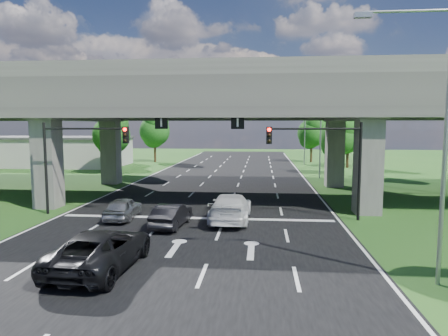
% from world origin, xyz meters
% --- Properties ---
extents(ground, '(160.00, 160.00, 0.00)m').
position_xyz_m(ground, '(0.00, 0.00, 0.00)').
color(ground, '#204E19').
rests_on(ground, ground).
extents(road, '(18.00, 120.00, 0.03)m').
position_xyz_m(road, '(0.00, 10.00, 0.01)').
color(road, black).
rests_on(road, ground).
extents(overpass, '(80.00, 15.00, 10.00)m').
position_xyz_m(overpass, '(0.00, 12.00, 7.92)').
color(overpass, '#3C3936').
rests_on(overpass, ground).
extents(warehouse, '(20.00, 10.00, 4.00)m').
position_xyz_m(warehouse, '(-26.00, 35.00, 2.00)').
color(warehouse, '#9E9E99').
rests_on(warehouse, ground).
extents(signal_right, '(5.76, 0.54, 6.00)m').
position_xyz_m(signal_right, '(7.82, 3.94, 4.19)').
color(signal_right, black).
rests_on(signal_right, ground).
extents(signal_left, '(5.76, 0.54, 6.00)m').
position_xyz_m(signal_left, '(-7.82, 3.94, 4.19)').
color(signal_left, black).
rests_on(signal_left, ground).
extents(streetlight_near, '(3.38, 0.25, 10.00)m').
position_xyz_m(streetlight_near, '(10.10, -6.00, 5.85)').
color(streetlight_near, gray).
rests_on(streetlight_near, ground).
extents(streetlight_far, '(3.38, 0.25, 10.00)m').
position_xyz_m(streetlight_far, '(10.10, 24.00, 5.85)').
color(streetlight_far, gray).
rests_on(streetlight_far, ground).
extents(streetlight_beyond, '(3.38, 0.25, 10.00)m').
position_xyz_m(streetlight_beyond, '(10.10, 40.00, 5.85)').
color(streetlight_beyond, gray).
rests_on(streetlight_beyond, ground).
extents(tree_left_near, '(4.50, 4.50, 7.80)m').
position_xyz_m(tree_left_near, '(-13.95, 26.00, 4.82)').
color(tree_left_near, black).
rests_on(tree_left_near, ground).
extents(tree_left_mid, '(3.91, 3.90, 6.76)m').
position_xyz_m(tree_left_mid, '(-16.95, 34.00, 4.17)').
color(tree_left_mid, black).
rests_on(tree_left_mid, ground).
extents(tree_left_far, '(4.80, 4.80, 8.32)m').
position_xyz_m(tree_left_far, '(-12.95, 42.00, 5.14)').
color(tree_left_far, black).
rests_on(tree_left_far, ground).
extents(tree_right_near, '(4.20, 4.20, 7.28)m').
position_xyz_m(tree_right_near, '(13.05, 28.00, 4.50)').
color(tree_right_near, black).
rests_on(tree_right_near, ground).
extents(tree_right_mid, '(3.91, 3.90, 6.76)m').
position_xyz_m(tree_right_mid, '(16.05, 36.00, 4.17)').
color(tree_right_mid, black).
rests_on(tree_right_mid, ground).
extents(tree_right_far, '(4.50, 4.50, 7.80)m').
position_xyz_m(tree_right_far, '(12.05, 44.00, 4.82)').
color(tree_right_far, black).
rests_on(tree_right_far, ground).
extents(car_silver, '(1.72, 4.01, 1.35)m').
position_xyz_m(car_silver, '(-4.46, 2.88, 0.70)').
color(car_silver, '#929498').
rests_on(car_silver, road).
extents(car_dark, '(1.76, 4.15, 1.33)m').
position_xyz_m(car_dark, '(-1.04, 1.25, 0.70)').
color(car_dark, black).
rests_on(car_dark, road).
extents(car_white, '(2.40, 5.73, 1.65)m').
position_xyz_m(car_white, '(2.21, 3.00, 0.86)').
color(car_white, silver).
rests_on(car_white, road).
extents(car_trailing, '(2.97, 5.92, 1.61)m').
position_xyz_m(car_trailing, '(-2.32, -5.69, 0.83)').
color(car_trailing, black).
rests_on(car_trailing, road).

